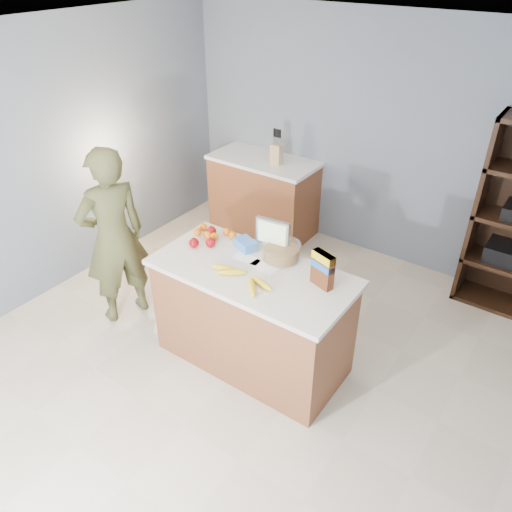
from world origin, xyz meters
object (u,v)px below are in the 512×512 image
Objects in this scene: person at (114,238)px; tv at (273,234)px; counter_peninsula at (252,320)px; cereal_box at (323,267)px.

person is 1.43m from tv.
counter_peninsula is 1.41m from person.
tv is 1.05× the size of cereal_box.
counter_peninsula is at bearing -165.96° from cereal_box.
counter_peninsula is at bearing 114.77° from person.
cereal_box is at bearing -18.30° from tv.
tv is at bearing 94.41° from counter_peninsula.
person is at bearing -170.33° from cereal_box.
person reaches higher than cereal_box.
cereal_box reaches higher than counter_peninsula.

